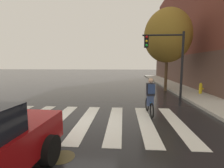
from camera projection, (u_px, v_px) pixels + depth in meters
name	position (u px, v px, depth m)	size (l,w,h in m)	color
ground_plane	(86.00, 121.00, 6.61)	(120.00, 120.00, 0.00)	black
crosswalk_stripes	(86.00, 121.00, 6.61)	(7.76, 4.18, 0.01)	silver
manhole_cover	(62.00, 157.00, 4.06)	(0.64, 0.64, 0.01)	#473D1E
cyclist	(150.00, 97.00, 7.28)	(0.37, 1.71, 1.69)	black
traffic_light_near	(168.00, 55.00, 9.75)	(2.47, 0.28, 4.20)	black
fire_hydrant	(201.00, 88.00, 11.85)	(0.33, 0.22, 0.78)	gold
street_tree_near	(168.00, 36.00, 13.40)	(3.83, 3.83, 6.81)	#4C3823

